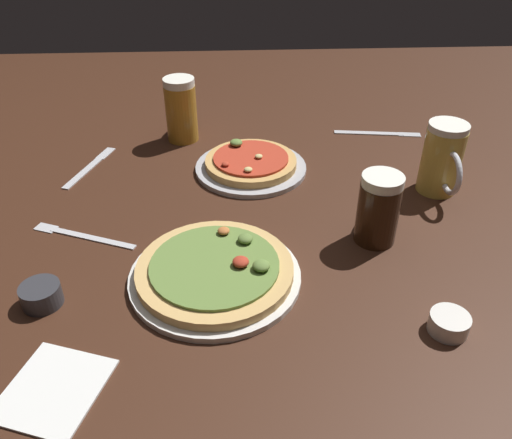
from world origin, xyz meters
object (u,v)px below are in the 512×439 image
object	(u,v)px
ramekin_sauce	(449,323)
napkin_folded	(54,388)
knife_spare	(90,166)
beer_mug_pale	(181,109)
knife_right	(378,133)
pizza_plate_near	(215,272)
fork_left	(82,235)
beer_mug_amber	(378,208)
ramekin_butter	(41,295)
pizza_plate_far	(251,164)
beer_mug_dark	(443,159)

from	to	relation	value
ramekin_sauce	napkin_folded	distance (m)	0.61
napkin_folded	knife_spare	bearing A→B (deg)	97.38
beer_mug_pale	knife_right	xyz separation A→B (m)	(0.53, -0.00, -0.08)
pizza_plate_near	ramekin_sauce	bearing A→B (deg)	-21.14
fork_left	beer_mug_amber	bearing A→B (deg)	-3.39
ramekin_butter	knife_spare	size ratio (longest dim) A/B	0.33
pizza_plate_far	knife_spare	size ratio (longest dim) A/B	1.29
pizza_plate_near	beer_mug_pale	xyz separation A→B (m)	(-0.09, 0.58, 0.07)
ramekin_sauce	fork_left	world-z (taller)	ramekin_sauce
pizza_plate_far	beer_mug_dark	distance (m)	0.44
beer_mug_pale	napkin_folded	bearing A→B (deg)	-99.48
pizza_plate_near	ramekin_butter	xyz separation A→B (m)	(-0.29, -0.05, 0.00)
pizza_plate_near	napkin_folded	bearing A→B (deg)	-134.96
beer_mug_amber	knife_right	xyz separation A→B (m)	(0.12, 0.47, -0.07)
pizza_plate_near	ramekin_sauce	xyz separation A→B (m)	(0.37, -0.14, -0.00)
beer_mug_amber	knife_spare	size ratio (longest dim) A/B	0.69
beer_mug_pale	beer_mug_dark	bearing A→B (deg)	-27.01
beer_mug_dark	beer_mug_amber	bearing A→B (deg)	-137.03
ramekin_sauce	knife_spare	xyz separation A→B (m)	(-0.69, 0.57, -0.01)
beer_mug_amber	fork_left	world-z (taller)	beer_mug_amber
pizza_plate_near	beer_mug_amber	xyz separation A→B (m)	(0.31, 0.11, 0.05)
beer_mug_amber	ramekin_sauce	world-z (taller)	beer_mug_amber
pizza_plate_far	beer_mug_pale	xyz separation A→B (m)	(-0.17, 0.18, 0.07)
fork_left	pizza_plate_far	bearing A→B (deg)	35.83
napkin_folded	knife_right	xyz separation A→B (m)	(0.67, 0.81, -0.00)
ramekin_sauce	napkin_folded	xyz separation A→B (m)	(-0.60, -0.08, -0.01)
napkin_folded	knife_spare	size ratio (longest dim) A/B	0.69
fork_left	beer_mug_dark	bearing A→B (deg)	10.08
pizza_plate_near	napkin_folded	size ratio (longest dim) A/B	2.16
beer_mug_dark	beer_mug_amber	size ratio (longest dim) A/B	1.13
pizza_plate_near	pizza_plate_far	world-z (taller)	same
knife_right	knife_spare	xyz separation A→B (m)	(-0.75, -0.15, 0.00)
pizza_plate_near	knife_spare	xyz separation A→B (m)	(-0.31, 0.43, -0.01)
pizza_plate_near	ramekin_butter	world-z (taller)	pizza_plate_near
beer_mug_amber	napkin_folded	world-z (taller)	beer_mug_amber
knife_right	pizza_plate_near	bearing A→B (deg)	-127.18
ramekin_butter	ramekin_sauce	bearing A→B (deg)	-8.28
beer_mug_pale	knife_spare	size ratio (longest dim) A/B	0.81
knife_spare	pizza_plate_near	bearing A→B (deg)	-53.89
beer_mug_pale	ramekin_sauce	bearing A→B (deg)	-57.24
beer_mug_pale	pizza_plate_far	bearing A→B (deg)	-46.72
pizza_plate_near	knife_right	distance (m)	0.73
beer_mug_dark	fork_left	bearing A→B (deg)	-169.92
pizza_plate_far	ramekin_butter	world-z (taller)	pizza_plate_far
ramekin_sauce	knife_right	world-z (taller)	ramekin_sauce
beer_mug_amber	knife_right	size ratio (longest dim) A/B	0.61
fork_left	knife_right	size ratio (longest dim) A/B	0.93
beer_mug_dark	ramekin_sauce	distance (m)	0.45
pizza_plate_far	fork_left	xyz separation A→B (m)	(-0.35, -0.25, -0.01)
beer_mug_pale	beer_mug_amber	bearing A→B (deg)	-49.24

